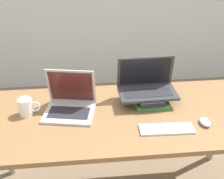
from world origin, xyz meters
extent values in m
cube|color=brown|center=(0.00, 0.38, 0.70)|extent=(1.74, 0.77, 0.03)
cylinder|color=gray|center=(-0.81, 0.71, 0.34)|extent=(0.05, 0.05, 0.68)
cylinder|color=gray|center=(0.81, 0.71, 0.34)|extent=(0.05, 0.05, 0.68)
cube|color=#B2B2B7|center=(-0.31, 0.43, 0.72)|extent=(0.35, 0.31, 0.02)
cube|color=#232328|center=(-0.31, 0.41, 0.73)|extent=(0.27, 0.18, 0.00)
cube|color=#B2B2B7|center=(-0.29, 0.52, 0.85)|extent=(0.31, 0.13, 0.25)
cube|color=#4C1E19|center=(-0.29, 0.52, 0.85)|extent=(0.28, 0.11, 0.22)
cube|color=#33753D|center=(0.22, 0.51, 0.73)|extent=(0.22, 0.23, 0.03)
cube|color=black|center=(0.20, 0.52, 0.76)|extent=(0.17, 0.27, 0.03)
cube|color=#333338|center=(0.19, 0.51, 0.78)|extent=(0.37, 0.22, 0.02)
cube|color=#232328|center=(0.19, 0.49, 0.79)|extent=(0.31, 0.12, 0.00)
cube|color=#333338|center=(0.19, 0.60, 0.89)|extent=(0.37, 0.04, 0.21)
cube|color=black|center=(0.19, 0.59, 0.89)|extent=(0.33, 0.04, 0.18)
cube|color=silver|center=(0.25, 0.20, 0.72)|extent=(0.31, 0.12, 0.01)
cube|color=silver|center=(0.25, 0.20, 0.72)|extent=(0.29, 0.09, 0.00)
ellipsoid|color=#B2B2B7|center=(0.48, 0.23, 0.73)|extent=(0.06, 0.10, 0.03)
cylinder|color=white|center=(-0.57, 0.45, 0.77)|extent=(0.09, 0.09, 0.11)
torus|color=white|center=(-0.52, 0.45, 0.77)|extent=(0.07, 0.01, 0.07)
camera|label=1|loc=(-0.22, -1.20, 1.78)|focal=50.00mm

